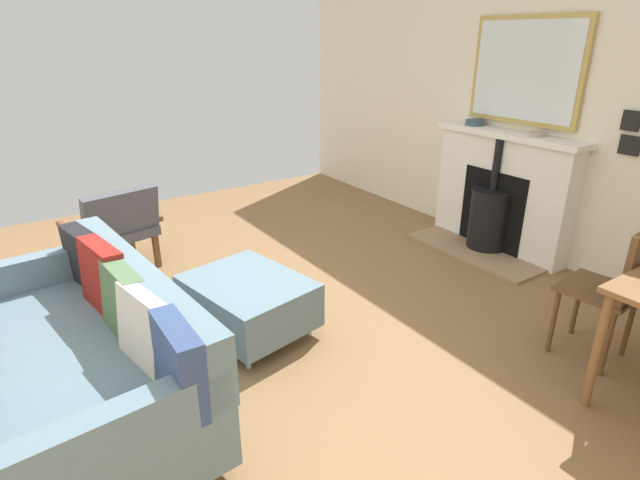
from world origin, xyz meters
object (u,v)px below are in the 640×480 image
(ottoman, at_px, (248,300))
(dining_chair_near_fireplace, at_px, (617,284))
(fireplace, at_px, (498,198))
(mantel_bowl_near, at_px, (475,122))
(mantel_bowl_far, at_px, (538,134))
(armchair_accent, at_px, (115,225))
(sofa, at_px, (87,355))

(ottoman, distance_m, dining_chair_near_fireplace, 2.25)
(fireplace, height_order, dining_chair_near_fireplace, fireplace)
(mantel_bowl_near, relative_size, mantel_bowl_far, 1.32)
(mantel_bowl_far, bearing_deg, armchair_accent, -28.63)
(mantel_bowl_near, height_order, ottoman, mantel_bowl_near)
(fireplace, xyz_separation_m, mantel_bowl_near, (-0.03, -0.39, 0.63))
(mantel_bowl_far, bearing_deg, sofa, 0.20)
(ottoman, xyz_separation_m, armchair_accent, (0.49, -1.46, 0.18))
(fireplace, relative_size, dining_chair_near_fireplace, 1.60)
(mantel_bowl_near, relative_size, armchair_accent, 0.22)
(fireplace, relative_size, sofa, 0.76)
(sofa, distance_m, armchair_accent, 1.78)
(armchair_accent, distance_m, dining_chair_near_fireplace, 3.65)
(dining_chair_near_fireplace, bearing_deg, sofa, -24.95)
(armchair_accent, bearing_deg, mantel_bowl_near, 161.65)
(mantel_bowl_near, bearing_deg, sofa, 10.52)
(mantel_bowl_far, height_order, ottoman, mantel_bowl_far)
(mantel_bowl_near, xyz_separation_m, mantel_bowl_far, (0.00, 0.66, -0.01))
(fireplace, xyz_separation_m, armchair_accent, (3.05, -1.42, -0.07))
(armchair_accent, bearing_deg, sofa, 72.27)
(dining_chair_near_fireplace, bearing_deg, fireplace, -120.49)
(armchair_accent, height_order, dining_chair_near_fireplace, dining_chair_near_fireplace)
(mantel_bowl_near, distance_m, ottoman, 2.78)
(mantel_bowl_far, distance_m, sofa, 3.70)
(fireplace, distance_m, mantel_bowl_near, 0.75)
(mantel_bowl_near, relative_size, sofa, 0.09)
(mantel_bowl_near, relative_size, ottoman, 0.19)
(fireplace, bearing_deg, mantel_bowl_near, -94.45)
(sofa, bearing_deg, dining_chair_near_fireplace, 155.05)
(ottoman, bearing_deg, dining_chair_near_fireplace, 138.21)
(sofa, bearing_deg, ottoman, -167.08)
(mantel_bowl_far, xyz_separation_m, armchair_accent, (3.08, -1.68, -0.70))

